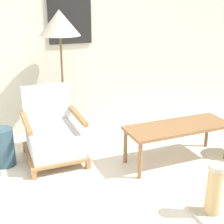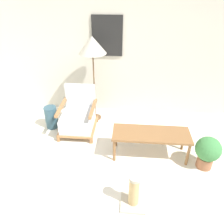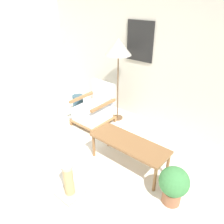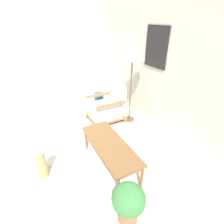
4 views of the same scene
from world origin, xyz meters
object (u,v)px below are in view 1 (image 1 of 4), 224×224
at_px(coffee_table, 178,129).
at_px(vase, 3,147).
at_px(floor_lamp, 60,26).
at_px(scratching_post, 213,196).
at_px(armchair, 53,135).

height_order(coffee_table, vase, coffee_table).
distance_m(floor_lamp, vase, 1.50).
distance_m(coffee_table, vase, 1.92).
bearing_deg(scratching_post, vase, 134.73).
relative_size(vase, scratching_post, 0.89).
distance_m(vase, scratching_post, 2.20).
bearing_deg(floor_lamp, vase, -153.95).
height_order(coffee_table, scratching_post, scratching_post).
height_order(floor_lamp, vase, floor_lamp).
bearing_deg(vase, armchair, -6.23).
bearing_deg(vase, scratching_post, -45.27).
distance_m(floor_lamp, scratching_post, 2.44).
height_order(armchair, floor_lamp, floor_lamp).
relative_size(armchair, coffee_table, 0.68).
height_order(floor_lamp, coffee_table, floor_lamp).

